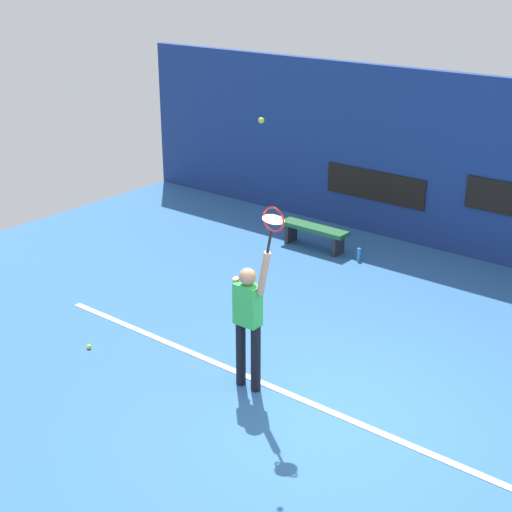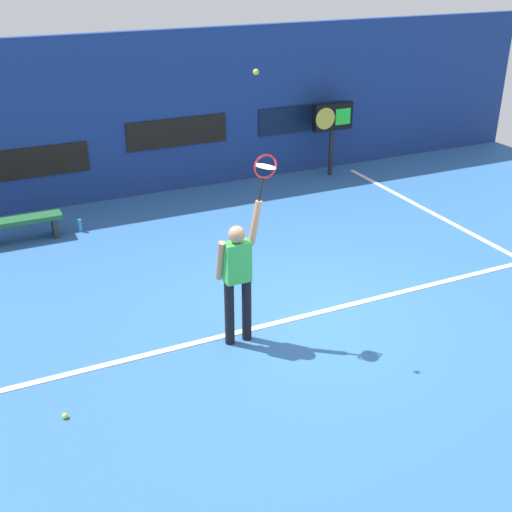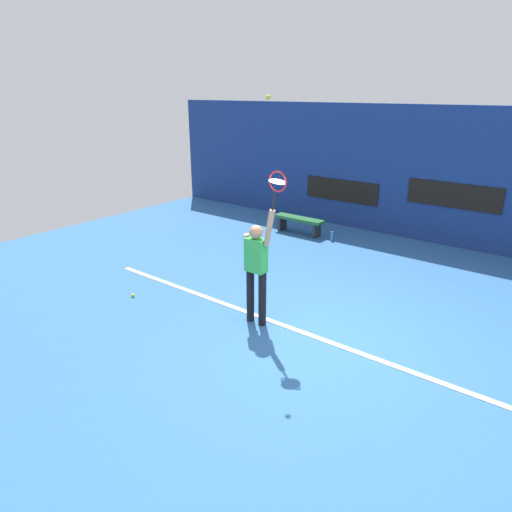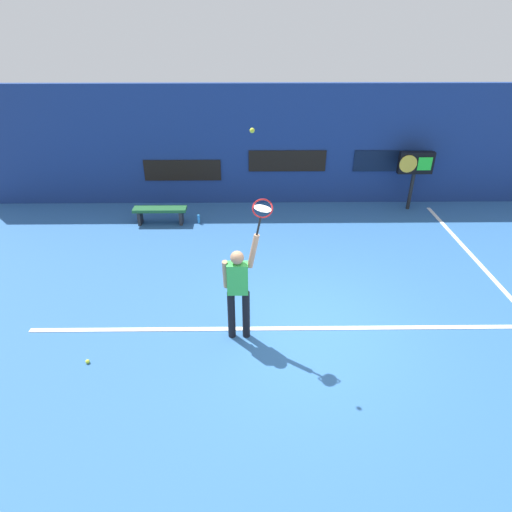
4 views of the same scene
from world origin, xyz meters
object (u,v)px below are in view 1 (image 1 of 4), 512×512
tennis_player (248,318)px  tennis_racket (273,222)px  court_bench (314,232)px  tennis_ball (261,120)px  water_bottle (359,254)px  spare_ball (89,347)px

tennis_player → tennis_racket: 1.42m
tennis_racket → court_bench: (-2.59, 4.67, -2.04)m
tennis_ball → water_bottle: (-1.44, 4.72, -3.45)m
tennis_ball → spare_ball: (-2.68, -0.61, -3.53)m
spare_ball → court_bench: bearing=87.5°
tennis_ball → spare_ball: tennis_ball is taller
water_bottle → spare_ball: 5.47m
tennis_racket → water_bottle: size_ratio=2.60×
tennis_ball → water_bottle: bearing=106.9°
tennis_racket → water_bottle: (-1.58, 4.67, -2.26)m
tennis_ball → court_bench: bearing=117.4°
court_bench → tennis_ball: bearing=-62.6°
court_bench → spare_ball: court_bench is taller
tennis_player → court_bench: tennis_player is taller
tennis_ball → court_bench: tennis_ball is taller
tennis_player → court_bench: bearing=115.3°
tennis_racket → court_bench: tennis_racket is taller
spare_ball → tennis_ball: bearing=12.8°
tennis_player → water_bottle: bearing=104.3°
tennis_ball → spare_ball: 4.48m
water_bottle → spare_ball: (-1.24, -5.32, -0.09)m
tennis_ball → court_bench: 6.22m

